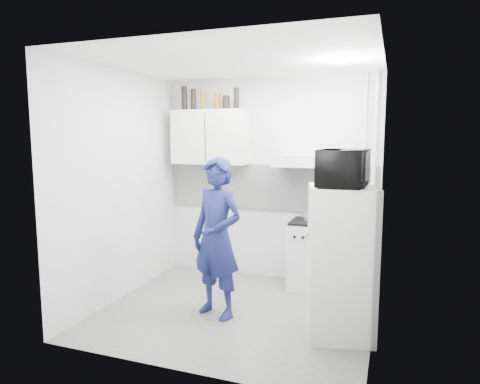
% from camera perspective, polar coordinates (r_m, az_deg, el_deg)
% --- Properties ---
extents(floor, '(2.80, 2.80, 0.00)m').
position_cam_1_polar(floor, '(4.75, -0.53, -15.61)').
color(floor, '#68685B').
rests_on(floor, ground).
extents(ceiling, '(2.80, 2.80, 0.00)m').
position_cam_1_polar(ceiling, '(4.43, -0.57, 17.04)').
color(ceiling, white).
rests_on(ceiling, wall_back).
extents(wall_back, '(2.80, 0.00, 2.80)m').
position_cam_1_polar(wall_back, '(5.59, 3.92, 1.67)').
color(wall_back, silver).
rests_on(wall_back, floor).
extents(wall_left, '(0.00, 2.60, 2.60)m').
position_cam_1_polar(wall_left, '(5.07, -15.57, 0.81)').
color(wall_left, silver).
rests_on(wall_left, floor).
extents(wall_right, '(0.00, 2.60, 2.60)m').
position_cam_1_polar(wall_right, '(4.14, 17.94, -0.71)').
color(wall_right, silver).
rests_on(wall_right, floor).
extents(person, '(0.70, 0.56, 1.65)m').
position_cam_1_polar(person, '(4.42, -3.10, -6.13)').
color(person, '#171D50').
rests_on(person, floor).
extents(stove, '(0.51, 0.51, 0.81)m').
position_cam_1_polar(stove, '(5.38, 9.41, -8.36)').
color(stove, silver).
rests_on(stove, floor).
extents(fridge, '(0.71, 0.71, 1.41)m').
position_cam_1_polar(fridge, '(4.11, 13.29, -9.07)').
color(fridge, white).
rests_on(fridge, floor).
extents(stove_top, '(0.49, 0.49, 0.03)m').
position_cam_1_polar(stove_top, '(5.28, 9.51, -3.98)').
color(stove_top, black).
rests_on(stove_top, stove).
extents(saucepan, '(0.17, 0.17, 0.09)m').
position_cam_1_polar(saucepan, '(5.32, 9.39, -3.23)').
color(saucepan, silver).
rests_on(saucepan, stove_top).
extents(microwave, '(0.61, 0.43, 0.33)m').
position_cam_1_polar(microwave, '(3.96, 13.66, 3.14)').
color(microwave, black).
rests_on(microwave, fridge).
extents(bottle_a, '(0.07, 0.07, 0.32)m').
position_cam_1_polar(bottle_a, '(5.83, -7.44, 12.28)').
color(bottle_a, black).
rests_on(bottle_a, upper_cabinet).
extents(bottle_b, '(0.07, 0.07, 0.27)m').
position_cam_1_polar(bottle_b, '(5.77, -6.24, 12.12)').
color(bottle_b, black).
rests_on(bottle_b, upper_cabinet).
extents(bottle_c, '(0.06, 0.06, 0.26)m').
position_cam_1_polar(bottle_c, '(5.71, -4.96, 12.13)').
color(bottle_c, brown).
rests_on(bottle_c, upper_cabinet).
extents(canister_a, '(0.09, 0.09, 0.21)m').
position_cam_1_polar(canister_a, '(5.63, -3.09, 11.98)').
color(canister_a, brown).
rests_on(canister_a, upper_cabinet).
extents(canister_b, '(0.09, 0.09, 0.18)m').
position_cam_1_polar(canister_b, '(5.58, -1.86, 11.84)').
color(canister_b, black).
rests_on(canister_b, upper_cabinet).
extents(bottle_e, '(0.07, 0.07, 0.27)m').
position_cam_1_polar(bottle_e, '(5.54, -0.49, 12.36)').
color(bottle_e, black).
rests_on(bottle_e, upper_cabinet).
extents(upper_cabinet, '(1.00, 0.35, 0.70)m').
position_cam_1_polar(upper_cabinet, '(5.65, -3.92, 7.32)').
color(upper_cabinet, white).
rests_on(upper_cabinet, wall_back).
extents(range_hood, '(0.60, 0.50, 0.14)m').
position_cam_1_polar(range_hood, '(5.22, 7.96, 4.18)').
color(range_hood, silver).
rests_on(range_hood, wall_back).
extents(backsplash, '(2.74, 0.03, 0.60)m').
position_cam_1_polar(backsplash, '(5.59, 3.87, 0.63)').
color(backsplash, white).
rests_on(backsplash, wall_back).
extents(pipe_a, '(0.05, 0.05, 2.60)m').
position_cam_1_polar(pipe_a, '(5.30, 17.31, 1.03)').
color(pipe_a, silver).
rests_on(pipe_a, floor).
extents(pipe_b, '(0.04, 0.04, 2.60)m').
position_cam_1_polar(pipe_b, '(5.31, 16.02, 1.09)').
color(pipe_b, silver).
rests_on(pipe_b, floor).
extents(ceiling_spot_fixture, '(0.10, 0.10, 0.02)m').
position_cam_1_polar(ceiling_spot_fixture, '(4.39, 13.28, 16.55)').
color(ceiling_spot_fixture, white).
rests_on(ceiling_spot_fixture, ceiling).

